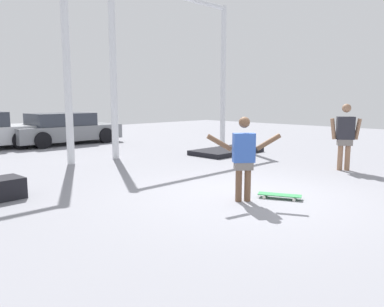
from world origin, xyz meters
name	(u,v)px	position (x,y,z in m)	size (l,w,h in m)	color
ground_plane	(255,197)	(0.00, 0.00, 0.00)	(36.00, 36.00, 0.00)	gray
skateboarder	(244,155)	(-0.40, -0.03, 0.81)	(1.05, 0.88, 1.47)	brown
skateboard	(280,195)	(0.20, -0.39, 0.06)	(0.52, 0.77, 0.08)	#338C4C
manual_pad	(227,151)	(3.86, 3.90, 0.07)	(2.37, 1.30, 0.15)	black
canopy_support_right	(176,56)	(3.18, 5.60, 3.19)	(5.12, 0.20, 5.20)	silver
parked_car_grey	(64,129)	(1.34, 10.15, 0.59)	(4.20, 1.89, 1.22)	slate
bystander	(345,134)	(3.68, -0.04, 0.90)	(0.51, 0.66, 1.65)	#8C664C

